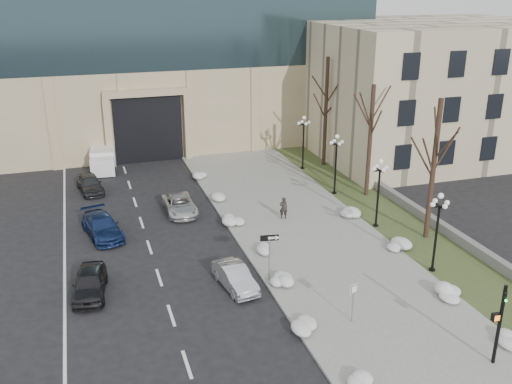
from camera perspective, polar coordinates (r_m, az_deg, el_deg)
ground at (r=25.85m, az=8.91°, el=-16.60°), size 160.00×160.00×0.00m
sidewalk at (r=38.14m, az=4.44°, el=-3.47°), size 9.00×40.00×0.12m
curb at (r=36.81m, az=-2.09°, el=-4.32°), size 0.30×40.00×0.14m
grass_strip at (r=40.87m, az=12.94°, el=-2.29°), size 4.00×40.00×0.10m
stone_wall at (r=43.33m, az=13.96°, el=-0.63°), size 0.50×30.00×0.70m
classical_building at (r=56.91m, az=16.98°, el=9.97°), size 22.00×18.12×12.00m
car_a at (r=31.24m, az=-16.28°, el=-8.72°), size 2.12×4.18×1.37m
car_b at (r=30.71m, az=-2.10°, el=-8.51°), size 1.82×3.87×1.23m
car_c at (r=37.85m, az=-15.13°, el=-3.33°), size 2.81×4.95×1.35m
car_d at (r=40.55m, az=-7.65°, el=-1.26°), size 2.07×4.41×1.22m
car_e at (r=45.99m, az=-16.27°, el=0.82°), size 2.20×4.21×1.37m
pedestrian at (r=38.91m, az=2.76°, el=-1.60°), size 0.63×0.47×1.54m
box_truck at (r=51.59m, az=-15.01°, el=3.31°), size 2.53×6.01×1.86m
one_way_sign at (r=30.47m, az=1.67°, el=-5.15°), size 1.05×0.35×2.81m
keep_sign at (r=27.65m, az=9.71°, el=-10.13°), size 0.44×0.19×2.10m
traffic_signal at (r=26.41m, az=23.07°, el=-12.27°), size 0.66×0.88×3.86m
snow_clump_b at (r=27.33m, az=5.31°, el=-13.38°), size 1.10×1.60×0.36m
snow_clump_c at (r=31.23m, az=2.44°, el=-8.64°), size 1.10×1.60×0.36m
snow_clump_d at (r=34.38m, az=0.27°, el=-5.75°), size 1.10×1.60×0.36m
snow_clump_e at (r=38.27m, az=-2.37°, el=-2.94°), size 1.10×1.60×0.36m
snow_clump_f at (r=42.49m, az=-4.09°, el=-0.54°), size 1.10×1.60×0.36m
snow_clump_g at (r=47.17m, az=-5.61°, el=1.57°), size 1.10×1.60×0.36m
snow_clump_h at (r=31.53m, az=18.69°, el=-9.52°), size 1.10×1.60×0.36m
snow_clump_i at (r=35.90m, az=13.82°, el=-5.20°), size 1.10×1.60×0.36m
snow_clump_j at (r=40.29m, az=9.47°, el=-1.98°), size 1.10×1.60×0.36m
snow_clump_k at (r=31.64m, az=18.86°, el=-9.43°), size 1.10×1.60×0.36m
snow_clump_l at (r=28.75m, az=23.84°, el=-13.38°), size 1.10×1.60×0.36m
lamppost_a at (r=32.70m, az=17.72°, el=-2.87°), size 1.18×1.18×4.76m
lamppost_b at (r=37.78m, az=12.19°, el=0.80°), size 1.18×1.18×4.76m
lamppost_c at (r=43.23m, az=8.02°, el=3.56°), size 1.18×1.18×4.76m
lamppost_d at (r=48.95m, az=4.78°, el=5.68°), size 1.18×1.18×4.76m
tree_near at (r=36.10m, az=17.50°, el=3.98°), size 3.20×3.20×9.00m
tree_mid at (r=42.73m, az=11.43°, el=6.54°), size 3.20×3.20×8.50m
tree_far at (r=49.57m, az=7.05°, el=9.44°), size 3.20×3.20×9.50m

